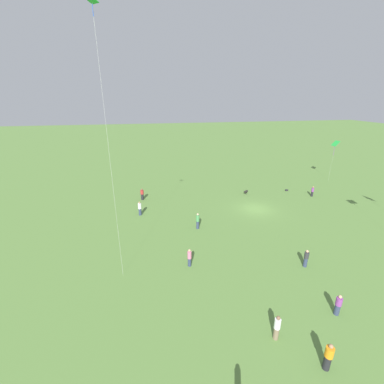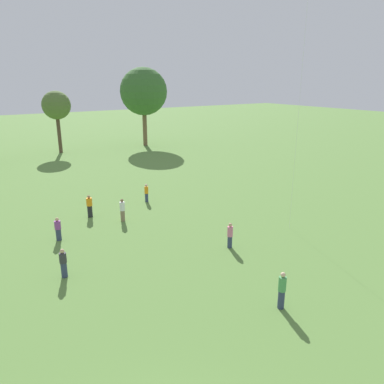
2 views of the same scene
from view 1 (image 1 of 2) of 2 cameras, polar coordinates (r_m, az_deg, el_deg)
name	(u,v)px [view 1 (image 1 of 2)]	position (r m, az deg, el deg)	size (l,w,h in m)	color
ground_plane	(255,209)	(35.59, 13.92, -3.69)	(240.00, 240.00, 0.00)	#5B843D
person_0	(277,328)	(18.56, 18.35, -26.68)	(0.55, 0.55, 1.79)	#847056
person_1	(142,194)	(38.00, -11.01, -0.51)	(0.61, 0.61, 1.72)	#232328
person_3	(140,208)	(33.15, -11.51, -3.60)	(0.59, 0.59, 1.85)	#333D5B
person_4	(328,357)	(18.21, 28.03, -29.63)	(0.60, 0.60, 1.80)	#232328
person_5	(189,258)	(23.36, -0.56, -14.38)	(0.49, 0.49, 1.70)	#333D5B
person_6	(312,191)	(42.65, 25.20, 0.12)	(0.42, 0.42, 1.59)	#232328
person_7	(306,258)	(25.36, 24.01, -13.34)	(0.55, 0.55, 1.69)	#333D5B
person_8	(338,305)	(21.66, 29.72, -20.97)	(0.56, 0.56, 1.63)	#333D5B
person_9	(198,221)	(29.26, 1.27, -6.45)	(0.50, 0.50, 1.90)	#333D5B
kite_1	(97,44)	(19.06, -20.43, 28.49)	(0.84, 0.83, 19.58)	green
kite_3	(335,144)	(51.03, 29.24, 9.22)	(0.82, 1.16, 7.09)	green
dog_0	(246,192)	(40.44, 11.85, 0.09)	(0.78, 0.64, 0.62)	black
picnic_bag_0	(287,190)	(43.76, 20.28, 0.38)	(0.44, 0.26, 0.24)	#262628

